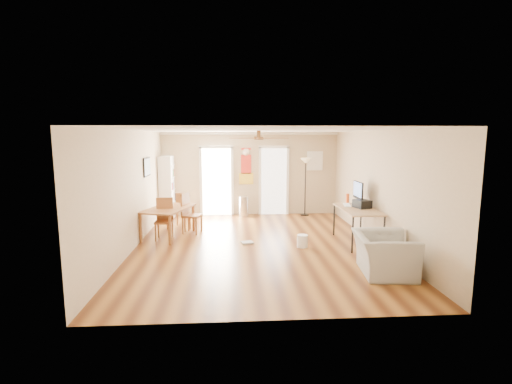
{
  "coord_description": "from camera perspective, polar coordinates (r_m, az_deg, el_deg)",
  "views": [
    {
      "loc": [
        -0.57,
        -8.22,
        2.47
      ],
      "look_at": [
        0.0,
        0.6,
        1.15
      ],
      "focal_mm": 26.25,
      "sensor_mm": 36.0,
      "label": 1
    }
  ],
  "objects": [
    {
      "name": "floor",
      "position": [
        8.61,
        0.26,
        -8.19
      ],
      "size": [
        7.0,
        7.0,
        0.0
      ],
      "primitive_type": "plane",
      "color": "brown",
      "rests_on": "ground"
    },
    {
      "name": "dining_chair_right_a",
      "position": [
        9.93,
        -9.59,
        -3.3
      ],
      "size": [
        0.48,
        0.48,
        0.92
      ],
      "primitive_type": null,
      "rotation": [
        0.0,
        0.0,
        1.25
      ],
      "color": "#A87736",
      "rests_on": "floor"
    },
    {
      "name": "wall_left",
      "position": [
        8.59,
        -18.36,
        0.23
      ],
      "size": [
        0.04,
        7.0,
        2.6
      ],
      "primitive_type": null,
      "color": "beige",
      "rests_on": "floor"
    },
    {
      "name": "armchair",
      "position": [
        7.21,
        18.89,
        -8.95
      ],
      "size": [
        1.11,
        1.23,
        0.73
      ],
      "primitive_type": "imported",
      "rotation": [
        0.0,
        0.0,
        1.45
      ],
      "color": "#A6A6A1",
      "rests_on": "floor"
    },
    {
      "name": "wall_back",
      "position": [
        11.8,
        -0.91,
        2.8
      ],
      "size": [
        5.5,
        0.04,
        2.6
      ],
      "primitive_type": null,
      "color": "beige",
      "rests_on": "floor"
    },
    {
      "name": "trash_can",
      "position": [
        11.62,
        -1.89,
        -2.21
      ],
      "size": [
        0.33,
        0.33,
        0.63
      ],
      "primitive_type": "cylinder",
      "rotation": [
        0.0,
        0.0,
        0.15
      ],
      "color": "silver",
      "rests_on": "floor"
    },
    {
      "name": "bookshelf",
      "position": [
        11.71,
        -13.36,
        0.77
      ],
      "size": [
        0.63,
        0.93,
        1.89
      ],
      "primitive_type": null,
      "rotation": [
        0.0,
        0.0,
        -0.33
      ],
      "color": "white",
      "rests_on": "floor"
    },
    {
      "name": "printer",
      "position": [
        9.05,
        15.86,
        -1.75
      ],
      "size": [
        0.4,
        0.43,
        0.19
      ],
      "primitive_type": "cube",
      "rotation": [
        0.0,
        0.0,
        0.29
      ],
      "color": "black",
      "rests_on": "computer_desk"
    },
    {
      "name": "dining_chair_near",
      "position": [
        9.27,
        -13.86,
        -4.08
      ],
      "size": [
        0.41,
        0.41,
        0.99
      ],
      "primitive_type": null,
      "rotation": [
        0.0,
        0.0,
        0.0
      ],
      "color": "#A05C33",
      "rests_on": "floor"
    },
    {
      "name": "dining_chair_far",
      "position": [
        10.79,
        -11.08,
        -2.43
      ],
      "size": [
        0.41,
        0.41,
        0.91
      ],
      "primitive_type": null,
      "rotation": [
        0.0,
        0.0,
        3.24
      ],
      "color": "brown",
      "rests_on": "floor"
    },
    {
      "name": "ac_grille",
      "position": [
        12.01,
        8.94,
        4.71
      ],
      "size": [
        0.5,
        0.04,
        0.6
      ],
      "primitive_type": "cube",
      "color": "white",
      "rests_on": "wall_back"
    },
    {
      "name": "orange_bottle",
      "position": [
        9.59,
        13.78,
        -0.95
      ],
      "size": [
        0.09,
        0.09,
        0.24
      ],
      "primitive_type": "cylinder",
      "rotation": [
        0.0,
        0.0,
        -0.16
      ],
      "color": "#EF5015",
      "rests_on": "computer_desk"
    },
    {
      "name": "wall_front",
      "position": [
        4.9,
        3.11,
        -5.33
      ],
      "size": [
        5.5,
        0.04,
        2.6
      ],
      "primitive_type": null,
      "color": "beige",
      "rests_on": "floor"
    },
    {
      "name": "computer_desk",
      "position": [
        9.02,
        15.14,
        -5.02
      ],
      "size": [
        0.76,
        1.53,
        0.82
      ],
      "primitive_type": null,
      "color": "tan",
      "rests_on": "floor"
    },
    {
      "name": "dining_table",
      "position": [
        9.54,
        -13.17,
        -4.5
      ],
      "size": [
        1.28,
        1.65,
        0.72
      ],
      "primitive_type": null,
      "rotation": [
        0.0,
        0.0,
        -0.32
      ],
      "color": "#9D6B32",
      "rests_on": "floor"
    },
    {
      "name": "framed_poster",
      "position": [
        9.89,
        -16.3,
        3.69
      ],
      "size": [
        0.04,
        0.66,
        0.48
      ],
      "primitive_type": "cube",
      "color": "black",
      "rests_on": "wall_left"
    },
    {
      "name": "imac",
      "position": [
        9.36,
        15.3,
        -0.2
      ],
      "size": [
        0.21,
        0.62,
        0.57
      ],
      "primitive_type": null,
      "rotation": [
        0.0,
        0.0,
        -0.2
      ],
      "color": "black",
      "rests_on": "computer_desk"
    },
    {
      "name": "bathroom_doorway",
      "position": [
        11.87,
        2.72,
        1.61
      ],
      "size": [
        0.8,
        0.1,
        2.1
      ],
      "primitive_type": null,
      "color": "white",
      "rests_on": "wall_back"
    },
    {
      "name": "ceiling_fan",
      "position": [
        7.94,
        0.42,
        8.2
      ],
      "size": [
        1.24,
        1.24,
        0.2
      ],
      "primitive_type": null,
      "color": "#593819",
      "rests_on": "ceiling"
    },
    {
      "name": "wastebasket_a",
      "position": [
        8.53,
        7.09,
        -7.43
      ],
      "size": [
        0.3,
        0.3,
        0.28
      ],
      "primitive_type": "cylinder",
      "rotation": [
        0.0,
        0.0,
        -0.28
      ],
      "color": "white",
      "rests_on": "floor"
    },
    {
      "name": "crown_molding",
      "position": [
        8.24,
        0.27,
        9.12
      ],
      "size": [
        5.5,
        7.0,
        0.08
      ],
      "primitive_type": null,
      "color": "white",
      "rests_on": "wall_back"
    },
    {
      "name": "wall_decal",
      "position": [
        11.75,
        -1.52,
        4.0
      ],
      "size": [
        0.46,
        0.03,
        1.1
      ],
      "primitive_type": "cube",
      "color": "red",
      "rests_on": "wall_back"
    },
    {
      "name": "ceiling",
      "position": [
        8.24,
        0.27,
        9.39
      ],
      "size": [
        5.5,
        7.0,
        0.0
      ],
      "primitive_type": null,
      "color": "silver",
      "rests_on": "floor"
    },
    {
      "name": "keyboard",
      "position": [
        9.3,
        13.7,
        -1.93
      ],
      "size": [
        0.22,
        0.46,
        0.02
      ],
      "primitive_type": "cube",
      "rotation": [
        0.0,
        0.0,
        -0.18
      ],
      "color": "white",
      "rests_on": "computer_desk"
    },
    {
      "name": "floor_cloth",
      "position": [
        8.79,
        -1.36,
        -7.7
      ],
      "size": [
        0.31,
        0.27,
        0.04
      ],
      "primitive_type": "cube",
      "rotation": [
        0.0,
        0.0,
        0.23
      ],
      "color": "#A9A8A3",
      "rests_on": "floor"
    },
    {
      "name": "kitchen_doorway",
      "position": [
        11.8,
        -6.0,
        1.53
      ],
      "size": [
        0.9,
        0.1,
        2.1
      ],
      "primitive_type": null,
      "color": "white",
      "rests_on": "wall_back"
    },
    {
      "name": "torchiere_lamp",
      "position": [
        11.78,
        7.52,
        0.77
      ],
      "size": [
        0.44,
        0.44,
        1.81
      ],
      "primitive_type": null,
      "rotation": [
        0.0,
        0.0,
        0.35
      ],
      "color": "black",
      "rests_on": "floor"
    },
    {
      "name": "dining_chair_right_b",
      "position": [
        9.72,
        -9.72,
        -3.24
      ],
      "size": [
        0.53,
        0.53,
        1.03
      ],
      "primitive_type": null,
      "rotation": [
        0.0,
        0.0,
        1.27
      ],
      "color": "#9B5C32",
      "rests_on": "floor"
    },
    {
      "name": "wall_right",
      "position": [
        8.95,
        18.13,
        0.55
      ],
      "size": [
        0.04,
        7.0,
        2.6
      ],
      "primitive_type": null,
      "color": "beige",
      "rests_on": "floor"
    }
  ]
}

